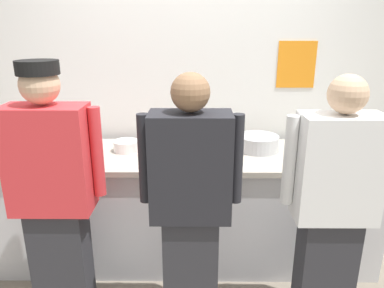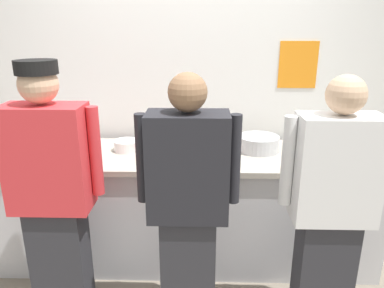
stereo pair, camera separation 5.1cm
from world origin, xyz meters
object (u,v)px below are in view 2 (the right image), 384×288
at_px(ramekin_red_sauce, 202,146).
at_px(sheet_tray, 58,152).
at_px(plate_stack_front, 317,147).
at_px(plate_stack_rear, 126,146).
at_px(mixing_bowl_steel, 258,143).
at_px(squeeze_bottle_secondary, 148,144).
at_px(ramekin_orange_sauce, 168,153).
at_px(chef_far_right, 331,207).
at_px(squeeze_bottle_primary, 338,149).
at_px(chef_center, 188,205).
at_px(chef_near_left, 53,193).

bearing_deg(ramekin_red_sauce, sheet_tray, -172.62).
height_order(plate_stack_front, plate_stack_rear, plate_stack_rear).
relative_size(mixing_bowl_steel, squeeze_bottle_secondary, 1.70).
bearing_deg(ramekin_orange_sauce, plate_stack_front, 7.97).
bearing_deg(chef_far_right, mixing_bowl_steel, 109.84).
height_order(mixing_bowl_steel, squeeze_bottle_primary, squeeze_bottle_primary).
xyz_separation_m(chef_center, squeeze_bottle_secondary, (-0.33, 0.70, 0.14)).
bearing_deg(chef_center, squeeze_bottle_primary, 30.09).
bearing_deg(chef_center, plate_stack_rear, 122.76).
relative_size(plate_stack_front, sheet_tray, 0.48).
bearing_deg(plate_stack_front, plate_stack_rear, -177.62).
bearing_deg(plate_stack_rear, chef_near_left, -111.60).
height_order(plate_stack_front, squeeze_bottle_secondary, squeeze_bottle_secondary).
relative_size(plate_stack_rear, ramekin_orange_sauce, 2.26).
distance_m(plate_stack_front, plate_stack_rear, 1.50).
distance_m(chef_near_left, plate_stack_rear, 0.80).
bearing_deg(mixing_bowl_steel, ramekin_orange_sauce, -169.26).
relative_size(chef_near_left, chef_center, 1.03).
xyz_separation_m(plate_stack_rear, mixing_bowl_steel, (1.03, 0.03, 0.02)).
xyz_separation_m(mixing_bowl_steel, sheet_tray, (-1.54, -0.12, -0.05)).
bearing_deg(mixing_bowl_steel, sheet_tray, -175.41).
xyz_separation_m(chef_far_right, ramekin_orange_sauce, (-1.00, 0.70, 0.08)).
height_order(chef_near_left, ramekin_red_sauce, chef_near_left).
xyz_separation_m(plate_stack_front, squeeze_bottle_primary, (0.07, -0.25, 0.07)).
relative_size(mixing_bowl_steel, ramekin_orange_sauce, 3.73).
bearing_deg(mixing_bowl_steel, chef_center, -122.10).
height_order(chef_center, mixing_bowl_steel, chef_center).
xyz_separation_m(chef_near_left, mixing_bowl_steel, (1.33, 0.78, 0.07)).
bearing_deg(ramekin_red_sauce, squeeze_bottle_secondary, -160.73).
bearing_deg(squeeze_bottle_primary, chef_center, -149.91).
height_order(chef_near_left, mixing_bowl_steel, chef_near_left).
distance_m(sheet_tray, squeeze_bottle_secondary, 0.70).
distance_m(sheet_tray, ramekin_red_sauce, 1.11).
xyz_separation_m(chef_far_right, mixing_bowl_steel, (-0.30, 0.83, 0.11)).
height_order(squeeze_bottle_primary, squeeze_bottle_secondary, squeeze_bottle_primary).
relative_size(chef_center, squeeze_bottle_secondary, 8.54).
relative_size(chef_near_left, plate_stack_front, 7.22).
xyz_separation_m(chef_far_right, sheet_tray, (-1.84, 0.71, 0.07)).
bearing_deg(mixing_bowl_steel, plate_stack_front, 3.74).
height_order(plate_stack_front, ramekin_orange_sauce, plate_stack_front).
relative_size(plate_stack_rear, sheet_tray, 0.40).
bearing_deg(squeeze_bottle_primary, chef_near_left, -163.29).
height_order(sheet_tray, squeeze_bottle_secondary, squeeze_bottle_secondary).
bearing_deg(plate_stack_rear, mixing_bowl_steel, 1.77).
bearing_deg(chef_center, ramekin_red_sauce, 84.57).
bearing_deg(sheet_tray, chef_far_right, -21.00).
xyz_separation_m(sheet_tray, squeeze_bottle_secondary, (0.69, -0.00, 0.08)).
xyz_separation_m(chef_near_left, plate_stack_front, (1.79, 0.81, 0.04)).
height_order(chef_center, plate_stack_rear, chef_center).
relative_size(ramekin_red_sauce, ramekin_orange_sauce, 1.17).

